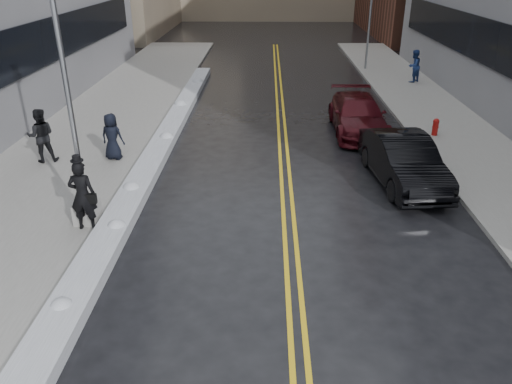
# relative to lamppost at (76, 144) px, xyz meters

# --- Properties ---
(ground) EXTENTS (160.00, 160.00, 0.00)m
(ground) POSITION_rel_lamppost_xyz_m (3.30, -2.00, -2.53)
(ground) COLOR black
(ground) RESTS_ON ground
(sidewalk_west) EXTENTS (5.50, 50.00, 0.15)m
(sidewalk_west) POSITION_rel_lamppost_xyz_m (-2.45, 8.00, -2.46)
(sidewalk_west) COLOR gray
(sidewalk_west) RESTS_ON ground
(sidewalk_east) EXTENTS (4.00, 50.00, 0.15)m
(sidewalk_east) POSITION_rel_lamppost_xyz_m (13.30, 8.00, -2.46)
(sidewalk_east) COLOR gray
(sidewalk_east) RESTS_ON ground
(lane_line_left) EXTENTS (0.12, 50.00, 0.01)m
(lane_line_left) POSITION_rel_lamppost_xyz_m (5.65, 8.00, -2.53)
(lane_line_left) COLOR gold
(lane_line_left) RESTS_ON ground
(lane_line_right) EXTENTS (0.12, 50.00, 0.01)m
(lane_line_right) POSITION_rel_lamppost_xyz_m (5.95, 8.00, -2.53)
(lane_line_right) COLOR gold
(lane_line_right) RESTS_ON ground
(snow_ridge) EXTENTS (0.90, 30.00, 0.34)m
(snow_ridge) POSITION_rel_lamppost_xyz_m (0.85, 6.00, -2.36)
(snow_ridge) COLOR silver
(snow_ridge) RESTS_ON ground
(lamppost) EXTENTS (0.65, 0.65, 7.62)m
(lamppost) POSITION_rel_lamppost_xyz_m (0.00, 0.00, 0.00)
(lamppost) COLOR gray
(lamppost) RESTS_ON sidewalk_west
(fire_hydrant) EXTENTS (0.26, 0.26, 0.73)m
(fire_hydrant) POSITION_rel_lamppost_xyz_m (12.30, 8.00, -1.98)
(fire_hydrant) COLOR maroon
(fire_hydrant) RESTS_ON sidewalk_east
(traffic_signal) EXTENTS (0.16, 0.20, 6.00)m
(traffic_signal) POSITION_rel_lamppost_xyz_m (11.80, 22.00, 0.87)
(traffic_signal) COLOR gray
(traffic_signal) RESTS_ON sidewalk_east
(pedestrian_fedora) EXTENTS (0.74, 0.49, 2.03)m
(pedestrian_fedora) POSITION_rel_lamppost_xyz_m (0.10, -0.37, -1.37)
(pedestrian_fedora) COLOR black
(pedestrian_fedora) RESTS_ON sidewalk_west
(pedestrian_b) EXTENTS (1.16, 1.03, 2.00)m
(pedestrian_b) POSITION_rel_lamppost_xyz_m (-3.13, 4.63, -1.38)
(pedestrian_b) COLOR black
(pedestrian_b) RESTS_ON sidewalk_west
(pedestrian_c) EXTENTS (0.95, 0.72, 1.75)m
(pedestrian_c) POSITION_rel_lamppost_xyz_m (-0.62, 4.94, -1.51)
(pedestrian_c) COLOR black
(pedestrian_c) RESTS_ON sidewalk_west
(pedestrian_east) EXTENTS (1.18, 1.16, 1.91)m
(pedestrian_east) POSITION_rel_lamppost_xyz_m (13.93, 18.02, -1.43)
(pedestrian_east) COLOR navy
(pedestrian_east) RESTS_ON sidewalk_east
(car_black) EXTENTS (2.29, 5.17, 1.65)m
(car_black) POSITION_rel_lamppost_xyz_m (9.76, 3.29, -1.71)
(car_black) COLOR black
(car_black) RESTS_ON ground
(car_maroon) EXTENTS (2.22, 5.41, 1.57)m
(car_maroon) POSITION_rel_lamppost_xyz_m (9.11, 8.79, -1.75)
(car_maroon) COLOR #3A090F
(car_maroon) RESTS_ON ground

